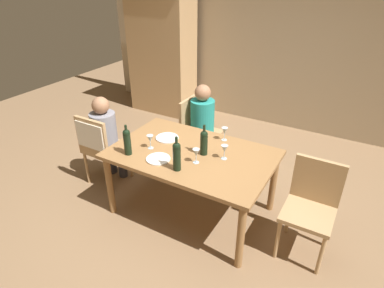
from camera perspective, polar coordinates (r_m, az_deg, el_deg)
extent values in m
plane|color=#846647|center=(3.72, 0.00, -11.47)|extent=(10.00, 10.00, 0.00)
cube|color=tan|center=(5.47, 15.05, 16.85)|extent=(6.40, 0.12, 2.70)
cube|color=tan|center=(5.94, -5.28, 15.60)|extent=(1.10, 0.56, 2.10)
cube|color=olive|center=(3.29, 0.00, -1.83)|extent=(1.63, 1.05, 0.04)
cylinder|color=olive|center=(3.59, -14.23, -7.08)|extent=(0.07, 0.07, 0.70)
cylinder|color=olive|center=(2.94, 8.54, -15.83)|extent=(0.07, 0.07, 0.70)
cylinder|color=olive|center=(4.17, -5.79, -0.81)|extent=(0.07, 0.07, 0.70)
cylinder|color=olive|center=(3.62, 14.07, -6.65)|extent=(0.07, 0.07, 0.70)
cylinder|color=tan|center=(4.43, -14.50, -1.71)|extent=(0.04, 0.04, 0.44)
cylinder|color=tan|center=(4.20, -10.70, -3.06)|extent=(0.04, 0.04, 0.44)
cylinder|color=tan|center=(4.21, -17.98, -3.97)|extent=(0.04, 0.04, 0.44)
cylinder|color=tan|center=(3.97, -14.18, -5.54)|extent=(0.04, 0.04, 0.44)
cube|color=tan|center=(4.08, -14.75, -0.67)|extent=(0.44, 0.44, 0.04)
cube|color=tan|center=(3.85, -17.21, 1.17)|extent=(0.44, 0.04, 0.44)
cube|color=beige|center=(3.84, -17.25, 1.46)|extent=(0.40, 0.07, 0.31)
cylinder|color=tan|center=(4.46, 5.05, -0.56)|extent=(0.04, 0.04, 0.44)
cylinder|color=tan|center=(4.17, 2.80, -2.79)|extent=(0.04, 0.04, 0.44)
cylinder|color=tan|center=(4.61, 0.79, 0.60)|extent=(0.04, 0.04, 0.44)
cylinder|color=tan|center=(4.33, -1.67, -1.47)|extent=(0.04, 0.04, 0.44)
cube|color=tan|center=(4.27, 1.79, 1.78)|extent=(0.44, 0.44, 0.04)
cube|color=tan|center=(4.26, -0.54, 5.27)|extent=(0.04, 0.44, 0.44)
cylinder|color=tan|center=(3.15, 21.69, -17.77)|extent=(0.04, 0.04, 0.44)
cylinder|color=tan|center=(3.17, 14.77, -15.89)|extent=(0.04, 0.04, 0.44)
cylinder|color=tan|center=(3.43, 22.88, -13.51)|extent=(0.04, 0.04, 0.44)
cylinder|color=tan|center=(3.45, 16.63, -11.85)|extent=(0.04, 0.04, 0.44)
cube|color=tan|center=(3.14, 19.71, -11.49)|extent=(0.44, 0.44, 0.04)
cube|color=tan|center=(3.16, 21.20, -6.01)|extent=(0.44, 0.04, 0.44)
cylinder|color=#33333D|center=(4.33, -13.99, -2.24)|extent=(0.11, 0.11, 0.46)
cylinder|color=#33333D|center=(4.22, -12.21, -2.88)|extent=(0.11, 0.11, 0.46)
cylinder|color=gray|center=(3.97, -15.16, 2.19)|extent=(0.30, 0.30, 0.46)
sphere|color=#996B4C|center=(3.84, -15.78, 6.55)|extent=(0.20, 0.20, 0.20)
cylinder|color=#33333D|center=(4.40, 3.94, -0.84)|extent=(0.11, 0.11, 0.46)
cylinder|color=#33333D|center=(4.25, 2.85, -1.91)|extent=(0.11, 0.11, 0.46)
cylinder|color=teal|center=(4.17, 1.84, 4.64)|extent=(0.31, 0.31, 0.47)
sphere|color=#996B4C|center=(4.04, 1.91, 8.99)|extent=(0.20, 0.20, 0.20)
cylinder|color=black|center=(3.21, 2.10, -0.16)|extent=(0.08, 0.08, 0.21)
sphere|color=black|center=(3.16, 2.14, 1.69)|extent=(0.08, 0.08, 0.08)
cylinder|color=black|center=(3.13, 2.16, 2.58)|extent=(0.03, 0.03, 0.09)
cylinder|color=black|center=(2.96, -2.67, -2.61)|extent=(0.07, 0.07, 0.23)
sphere|color=black|center=(2.90, -2.73, -0.43)|extent=(0.07, 0.07, 0.07)
cylinder|color=black|center=(2.87, -2.76, 0.48)|extent=(0.03, 0.03, 0.09)
cylinder|color=black|center=(3.27, -11.26, -0.02)|extent=(0.07, 0.07, 0.22)
sphere|color=black|center=(3.21, -11.47, 1.91)|extent=(0.07, 0.07, 0.07)
cylinder|color=black|center=(3.19, -11.55, 2.65)|extent=(0.03, 0.03, 0.07)
cylinder|color=silver|center=(3.20, 5.63, -2.55)|extent=(0.06, 0.06, 0.00)
cylinder|color=silver|center=(3.18, 5.66, -1.98)|extent=(0.01, 0.01, 0.07)
cone|color=silver|center=(3.14, 5.73, -0.84)|extent=(0.07, 0.07, 0.07)
cylinder|color=silver|center=(3.12, 0.72, -3.25)|extent=(0.06, 0.06, 0.00)
cylinder|color=silver|center=(3.10, 0.72, -2.67)|extent=(0.01, 0.01, 0.07)
cone|color=silver|center=(3.06, 0.73, -1.52)|extent=(0.07, 0.07, 0.07)
cylinder|color=silver|center=(3.53, 5.67, 0.73)|extent=(0.06, 0.06, 0.00)
cylinder|color=silver|center=(3.52, 5.70, 1.26)|extent=(0.01, 0.01, 0.07)
cone|color=silver|center=(3.48, 5.75, 2.32)|extent=(0.07, 0.07, 0.07)
cylinder|color=silver|center=(3.39, -7.25, -0.69)|extent=(0.06, 0.06, 0.00)
cylinder|color=silver|center=(3.37, -7.29, -0.15)|extent=(0.01, 0.01, 0.07)
cone|color=silver|center=(3.34, -7.37, 0.94)|extent=(0.07, 0.07, 0.07)
cylinder|color=white|center=(3.18, -5.95, -2.61)|extent=(0.24, 0.24, 0.01)
cylinder|color=white|center=(3.56, -4.38, 1.09)|extent=(0.25, 0.25, 0.01)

